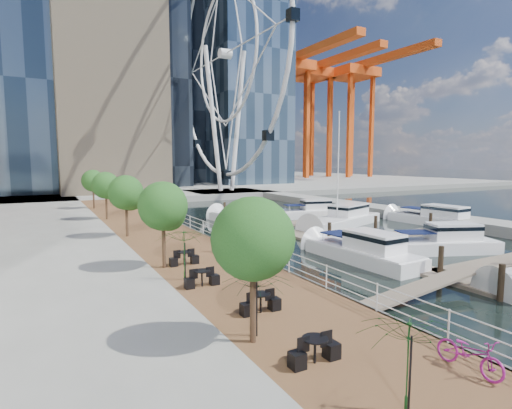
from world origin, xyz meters
name	(u,v)px	position (x,y,z in m)	size (l,w,h in m)	color
ground	(376,275)	(0.00, 0.00, 0.00)	(520.00, 520.00, 0.00)	black
boardwalk	(156,238)	(-9.00, 15.00, 0.50)	(6.00, 60.00, 1.00)	brown
seawall	(191,234)	(-6.00, 15.00, 0.50)	(0.25, 60.00, 1.00)	#595954
land_far	(107,183)	(0.00, 102.00, 0.50)	(200.00, 114.00, 1.00)	gray
breakwater	(375,210)	(20.00, 20.00, 0.50)	(4.00, 60.00, 1.00)	gray
pier	(226,193)	(14.00, 52.00, 0.50)	(14.00, 12.00, 1.00)	gray
railing	(190,222)	(-6.10, 15.00, 1.52)	(0.10, 60.00, 1.05)	white
floating_docks	(359,230)	(7.97, 9.98, 0.49)	(16.00, 34.00, 2.60)	#6D6051
ferris_wheel	(225,54)	(14.00, 52.00, 25.92)	(5.80, 45.60, 47.80)	white
port_cranes	(316,121)	(67.67, 95.67, 20.00)	(40.00, 52.00, 38.00)	#D84C14
street_trees	(126,193)	(-11.40, 14.00, 4.29)	(2.60, 42.60, 4.60)	#3F2B1C
cafe_tables	(229,290)	(-10.40, -2.00, 1.37)	(2.50, 13.70, 0.74)	black
yacht_foreground	(439,252)	(8.34, 2.04, 0.00)	(2.46, 9.16, 2.15)	white
bicycle	(470,353)	(-7.07, -10.34, 1.50)	(0.67, 1.91, 1.00)	#991676
pedestrian_near	(225,240)	(-7.09, 5.74, 1.75)	(0.55, 0.36, 1.49)	#545570
pedestrian_mid	(172,214)	(-6.79, 17.82, 1.91)	(0.88, 0.69, 1.82)	#7B6C55
pedestrian_far	(131,202)	(-7.96, 29.87, 1.99)	(1.16, 0.48, 1.97)	#2F323B
moored_yachts	(348,229)	(9.36, 12.97, 0.00)	(21.11, 34.28, 11.50)	white
cafe_seating	(246,288)	(-10.76, -4.31, 2.14)	(4.43, 15.43, 2.45)	#0E3410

